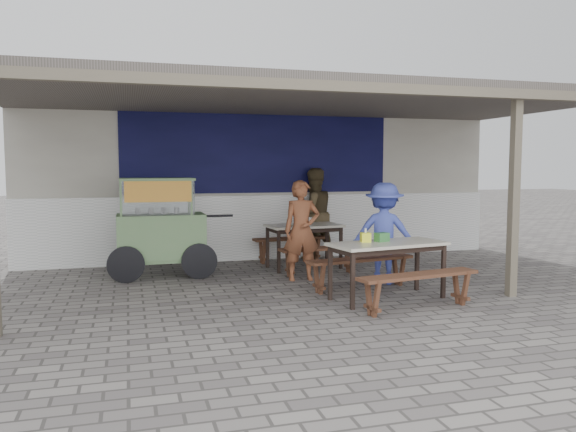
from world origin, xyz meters
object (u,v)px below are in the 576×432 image
(patron_right_table, at_px, (384,233))
(donation_box, at_px, (382,237))
(bench_right_street, at_px, (419,282))
(vendor_cart, at_px, (160,223))
(bench_left_wall, at_px, (290,244))
(bench_right_wall, at_px, (360,265))
(condiment_bowl, at_px, (295,223))
(table_left, at_px, (304,229))
(patron_street_side, at_px, (302,230))
(patron_wall_side, at_px, (313,214))
(table_right, at_px, (388,248))
(condiment_jar, at_px, (309,220))
(tissue_box, at_px, (366,237))
(bench_left_street, at_px, (320,255))

(patron_right_table, relative_size, donation_box, 8.55)
(bench_right_street, bearing_deg, vendor_cart, 124.41)
(bench_left_wall, height_order, bench_right_wall, same)
(bench_right_wall, xyz_separation_m, condiment_bowl, (-0.40, 1.89, 0.43))
(table_left, bearing_deg, patron_right_table, -68.64)
(vendor_cart, height_order, condiment_bowl, vendor_cart)
(bench_right_street, xyz_separation_m, patron_right_table, (0.29, 1.57, 0.41))
(patron_street_side, xyz_separation_m, patron_wall_side, (0.80, 1.85, 0.09))
(table_right, xyz_separation_m, condiment_bowl, (-0.50, 2.53, 0.10))
(bench_right_street, xyz_separation_m, condiment_jar, (-0.31, 3.27, 0.46))
(condiment_jar, bearing_deg, condiment_bowl, -160.70)
(bench_left_wall, relative_size, table_right, 0.85)
(patron_right_table, height_order, donation_box, patron_right_table)
(bench_right_wall, distance_m, condiment_bowl, 1.98)
(table_right, distance_m, patron_right_table, 1.02)
(bench_left_wall, height_order, tissue_box, tissue_box)
(condiment_jar, bearing_deg, table_left, -130.42)
(patron_right_table, relative_size, tissue_box, 12.24)
(vendor_cart, bearing_deg, bench_left_wall, 17.84)
(donation_box, distance_m, condiment_jar, 2.55)
(donation_box, bearing_deg, bench_left_wall, 97.32)
(bench_right_street, distance_m, donation_box, 0.88)
(donation_box, bearing_deg, table_left, 97.87)
(table_right, height_order, vendor_cart, vendor_cart)
(vendor_cart, xyz_separation_m, donation_box, (2.72, -2.27, -0.04))
(table_right, distance_m, condiment_jar, 2.64)
(patron_right_table, xyz_separation_m, donation_box, (-0.44, -0.84, 0.06))
(bench_right_street, height_order, patron_right_table, patron_right_table)
(vendor_cart, relative_size, tissue_box, 16.03)
(table_left, bearing_deg, patron_wall_side, 57.25)
(table_left, bearing_deg, bench_left_wall, 90.00)
(donation_box, xyz_separation_m, condiment_bowl, (-0.46, 2.44, -0.03))
(bench_left_wall, bearing_deg, patron_wall_side, 18.97)
(tissue_box, xyz_separation_m, donation_box, (0.23, -0.01, -0.00))
(bench_right_street, xyz_separation_m, vendor_cart, (-2.87, 3.00, 0.50))
(bench_left_wall, bearing_deg, donation_box, -88.03)
(bench_left_street, bearing_deg, table_right, -85.71)
(donation_box, bearing_deg, patron_street_side, 115.21)
(bench_left_wall, height_order, condiment_jar, condiment_jar)
(table_right, height_order, patron_street_side, patron_street_side)
(patron_right_table, relative_size, condiment_bowl, 7.16)
(donation_box, bearing_deg, condiment_bowl, 100.77)
(bench_left_street, xyz_separation_m, bench_right_wall, (0.20, -1.15, 0.01))
(bench_left_street, relative_size, condiment_jar, 13.27)
(bench_right_street, relative_size, donation_box, 9.38)
(patron_street_side, xyz_separation_m, condiment_jar, (0.49, 1.13, 0.04))
(table_left, distance_m, patron_street_side, 1.01)
(patron_right_table, bearing_deg, bench_left_wall, -39.83)
(tissue_box, bearing_deg, vendor_cart, 137.92)
(patron_street_side, height_order, condiment_jar, patron_street_side)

